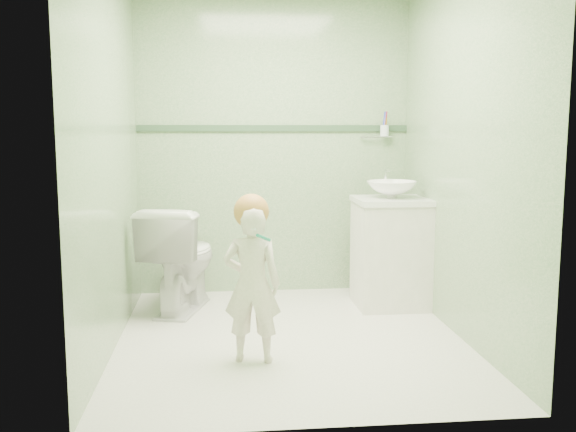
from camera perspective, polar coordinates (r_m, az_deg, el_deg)
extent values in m
plane|color=beige|center=(4.19, 0.22, -10.92)|extent=(2.50, 2.50, 0.00)
cube|color=#78A072|center=(5.21, -1.26, 6.23)|extent=(2.20, 0.04, 2.40)
cube|color=#78A072|center=(2.73, 3.05, 4.75)|extent=(2.20, 0.04, 2.40)
cube|color=#78A072|center=(4.00, -15.71, 5.45)|extent=(0.04, 2.50, 2.40)
cube|color=#78A072|center=(4.23, 15.28, 5.58)|extent=(0.04, 2.50, 2.40)
cube|color=#324F35|center=(5.20, -1.25, 7.88)|extent=(2.20, 0.02, 0.05)
cube|color=white|center=(4.90, 9.15, -3.39)|extent=(0.52, 0.50, 0.80)
cube|color=white|center=(4.84, 9.26, 1.38)|extent=(0.54, 0.52, 0.04)
imported|color=white|center=(4.83, 9.28, 2.37)|extent=(0.37, 0.37, 0.13)
cylinder|color=silver|center=(5.02, 8.70, 3.22)|extent=(0.03, 0.03, 0.18)
cylinder|color=silver|center=(4.97, 8.86, 4.09)|extent=(0.02, 0.12, 0.02)
cylinder|color=silver|center=(5.30, 7.95, 7.05)|extent=(0.26, 0.02, 0.02)
cylinder|color=silver|center=(5.29, 8.65, 7.58)|extent=(0.07, 0.07, 0.09)
cylinder|color=orange|center=(5.29, 8.79, 8.33)|extent=(0.01, 0.01, 0.17)
cylinder|color=#7656B2|center=(5.28, 8.67, 8.33)|extent=(0.01, 0.01, 0.17)
cylinder|color=#CA2340|center=(5.30, 8.76, 8.33)|extent=(0.01, 0.01, 0.17)
cylinder|color=#2430CB|center=(5.28, 8.58, 8.34)|extent=(0.01, 0.01, 0.17)
imported|color=white|center=(4.79, -9.60, -3.73)|extent=(0.63, 0.86, 0.79)
imported|color=beige|center=(3.69, -3.24, -6.15)|extent=(0.36, 0.27, 0.91)
sphere|color=#BB7D39|center=(3.63, -3.31, 0.41)|extent=(0.20, 0.20, 0.20)
cylinder|color=#107D61|center=(3.49, -2.21, -1.96)|extent=(0.09, 0.12, 0.06)
cube|color=white|center=(3.54, -3.11, -1.17)|extent=(0.03, 0.03, 0.02)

